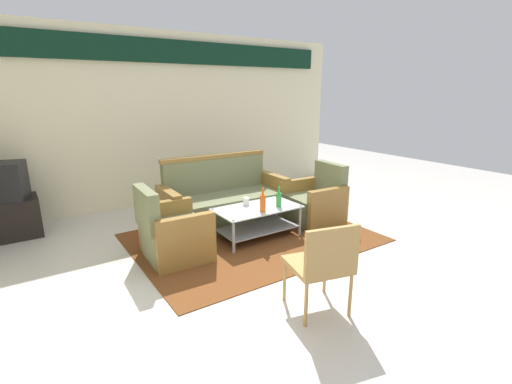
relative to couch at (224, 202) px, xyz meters
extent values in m
plane|color=beige|center=(-0.01, -1.48, -0.32)|extent=(14.00, 14.00, 0.00)
cube|color=beige|center=(-0.01, 1.58, 1.08)|extent=(6.52, 0.12, 2.80)
cube|color=black|center=(-0.01, 1.49, 2.15)|extent=(5.76, 0.08, 0.36)
cube|color=brown|center=(0.02, -0.71, -0.31)|extent=(2.98, 2.22, 0.01)
cube|color=#6B704C|center=(0.00, -0.05, -0.10)|extent=(1.62, 0.74, 0.42)
cube|color=#6B704C|center=(0.01, 0.27, 0.35)|extent=(1.60, 0.18, 0.48)
cube|color=olive|center=(0.84, -0.07, 0.00)|extent=(0.14, 0.70, 0.62)
cube|color=olive|center=(-0.84, -0.03, 0.00)|extent=(0.14, 0.70, 0.62)
cube|color=olive|center=(0.01, 0.27, 0.62)|extent=(1.64, 0.14, 0.06)
cube|color=#6B704C|center=(-1.02, -0.69, -0.11)|extent=(0.68, 0.62, 0.40)
cube|color=#6B704C|center=(-1.33, -0.68, 0.32)|extent=(0.14, 0.60, 0.45)
cube|color=olive|center=(-1.01, -0.36, -0.02)|extent=(0.66, 0.12, 0.58)
cube|color=olive|center=(-1.03, -1.02, -0.02)|extent=(0.66, 0.12, 0.58)
cube|color=#6B704C|center=(1.06, -0.72, -0.11)|extent=(0.70, 0.64, 0.40)
cube|color=#6B704C|center=(1.37, -0.74, 0.32)|extent=(0.16, 0.61, 0.45)
cube|color=olive|center=(1.04, -1.05, -0.02)|extent=(0.67, 0.14, 0.58)
cube|color=olive|center=(1.08, -0.39, -0.02)|extent=(0.67, 0.14, 0.58)
cube|color=silver|center=(0.09, -0.73, 0.09)|extent=(1.10, 0.60, 0.02)
cube|color=#9E9EA5|center=(0.09, -0.73, -0.19)|extent=(1.00, 0.52, 0.02)
cylinder|color=#9E9EA5|center=(-0.42, -0.47, -0.11)|extent=(0.04, 0.04, 0.40)
cylinder|color=#9E9EA5|center=(0.60, -0.47, -0.11)|extent=(0.04, 0.04, 0.40)
cylinder|color=#9E9EA5|center=(-0.42, -0.99, -0.11)|extent=(0.04, 0.04, 0.40)
cylinder|color=#9E9EA5|center=(0.60, -0.99, -0.11)|extent=(0.04, 0.04, 0.40)
cylinder|color=#D85919|center=(0.05, -0.91, 0.20)|extent=(0.07, 0.07, 0.22)
cylinder|color=#D85919|center=(0.05, -0.91, 0.36)|extent=(0.03, 0.03, 0.09)
cylinder|color=#2D8C38|center=(0.34, -0.85, 0.19)|extent=(0.07, 0.07, 0.19)
cylinder|color=#2D8C38|center=(0.34, -0.85, 0.32)|extent=(0.03, 0.03, 0.08)
cylinder|color=silver|center=(0.03, -0.55, 0.14)|extent=(0.08, 0.08, 0.10)
cube|color=black|center=(-2.65, 1.07, -0.06)|extent=(0.80, 0.50, 0.52)
cube|color=black|center=(-2.59, 1.29, 0.44)|extent=(0.49, 0.14, 0.36)
cube|color=#AD844C|center=(-0.40, -2.37, 0.10)|extent=(0.58, 0.58, 0.04)
cube|color=#AD844C|center=(-0.45, -2.59, 0.32)|extent=(0.48, 0.15, 0.40)
cylinder|color=#AD844C|center=(-0.55, -2.12, -0.11)|extent=(0.03, 0.03, 0.42)
cylinder|color=#AD844C|center=(-0.14, -2.22, -0.11)|extent=(0.03, 0.03, 0.42)
cylinder|color=#AD844C|center=(-0.65, -2.53, -0.11)|extent=(0.03, 0.03, 0.42)
cylinder|color=#AD844C|center=(-0.24, -2.63, -0.11)|extent=(0.03, 0.03, 0.42)
camera|label=1|loc=(-2.44, -4.48, 1.56)|focal=25.83mm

